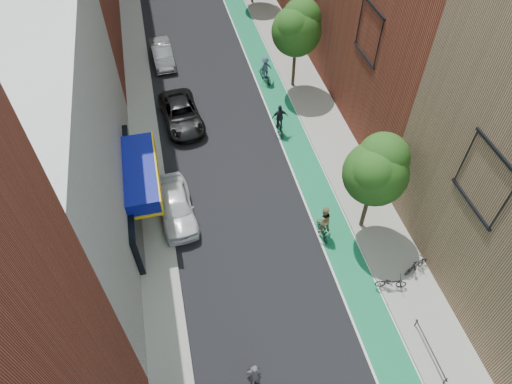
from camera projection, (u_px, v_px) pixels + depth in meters
bike_lane at (266, 74)px, 36.43m from camera, size 2.00×68.00×0.01m
sidewalk_left at (140, 91)px, 34.86m from camera, size 2.00×68.00×0.15m
sidewalk_right at (296, 70)px, 36.76m from camera, size 3.00×68.00×0.15m
building_left_white at (27, 149)px, 21.91m from camera, size 8.00×20.00×12.00m
tree_near at (377, 169)px, 22.88m from camera, size 3.40×3.36×6.42m
tree_mid at (297, 27)px, 31.75m from camera, size 3.55×3.53×6.74m
parked_car_white at (176, 206)px, 26.27m from camera, size 2.26×4.98×1.66m
parked_car_black at (181, 114)px, 31.94m from camera, size 3.01×5.62×1.50m
parked_car_silver at (162, 54)px, 37.11m from camera, size 1.78×4.54×1.47m
cyclist_lead at (254, 381)px, 19.84m from camera, size 0.90×1.86×2.13m
cyclist_lane_near at (323, 223)px, 25.22m from camera, size 0.94×1.66×2.25m
cyclist_lane_mid at (280, 122)px, 31.17m from camera, size 1.10×1.72×2.22m
cyclist_lane_far at (265, 71)px, 35.19m from camera, size 1.22×1.92×2.05m
parked_bike_mid at (416, 265)px, 23.85m from camera, size 1.67×0.96×0.97m
parked_bike_far at (391, 282)px, 23.24m from camera, size 1.69×0.95×0.84m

